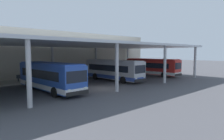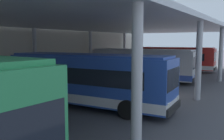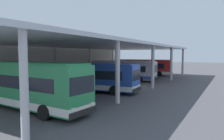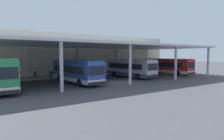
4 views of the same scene
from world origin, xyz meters
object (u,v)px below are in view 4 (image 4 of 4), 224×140
Objects in this scene: bus_far_bay at (168,66)px; trash_bin at (35,74)px; bench_waiting at (55,73)px; bus_second_bay at (76,71)px; bus_middle_bay at (130,68)px; bus_nearest_bay at (2,73)px.

bus_far_bay is 10.87× the size of trash_bin.
bus_far_bay is 5.92× the size of bench_waiting.
bus_far_bay is 22.15m from bench_waiting.
bench_waiting is 3.31m from trash_bin.
bus_second_bay reaches higher than bench_waiting.
bench_waiting is at bearing 160.09° from bus_far_bay.
bus_middle_bay is at bearing 7.80° from bus_second_bay.
bus_nearest_bay is 12.77m from bench_waiting.
bus_nearest_bay reaches higher than bus_far_bay.
bus_nearest_bay is at bearing -121.62° from trash_bin.
bus_nearest_bay is 11.70× the size of trash_bin.
bus_middle_bay is at bearing -179.86° from bus_far_bay.
bench_waiting is (-10.90, 7.56, -0.99)m from bus_middle_bay.
bus_second_bay is (8.93, 0.04, -0.19)m from bus_nearest_bay.
bus_nearest_bay is at bearing -177.00° from bus_far_bay.
bus_second_bay is at bearing 0.27° from bus_nearest_bay.
bus_far_bay is at bearing 3.00° from bus_nearest_bay.
bus_middle_bay is 9.90m from bus_far_bay.
bus_middle_bay is 5.90× the size of bench_waiting.
bench_waiting is at bearing 45.61° from bus_nearest_bay.
bus_far_bay is (9.90, 0.02, 0.00)m from bus_middle_bay.
bus_nearest_bay reaches higher than bus_middle_bay.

